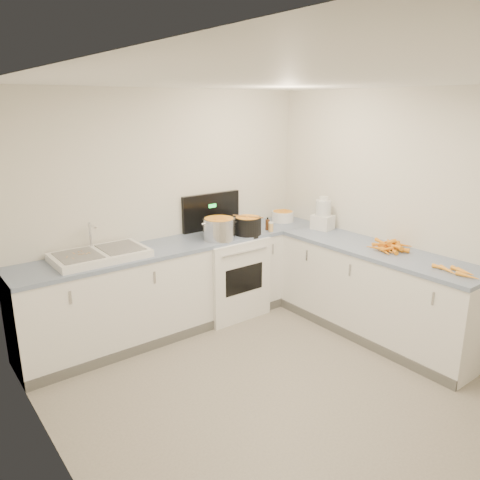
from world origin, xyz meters
TOP-DOWN VIEW (x-y plane):
  - floor at (0.00, 0.00)m, footprint 3.50×4.00m
  - ceiling at (0.00, 0.00)m, footprint 3.50×4.00m
  - wall_back at (0.00, 2.00)m, footprint 3.50×0.00m
  - wall_left at (-1.75, 0.00)m, footprint 0.00×4.00m
  - wall_right at (1.75, 0.00)m, footprint 0.00×4.00m
  - counter_back at (0.00, 1.70)m, footprint 3.50×0.62m
  - counter_right at (1.45, 0.30)m, footprint 0.62×2.20m
  - stove at (0.55, 1.69)m, footprint 0.76×0.65m
  - sink at (-0.90, 1.70)m, footprint 0.86×0.52m
  - steel_pot at (0.37, 1.56)m, footprint 0.46×0.46m
  - black_pot at (0.74, 1.54)m, footprint 0.31×0.31m
  - wooden_spoon at (0.74, 1.54)m, footprint 0.20×0.31m
  - mixing_bowl at (1.46, 1.75)m, footprint 0.30×0.30m
  - extract_bottle at (1.04, 1.55)m, footprint 0.05×0.05m
  - spice_jar at (1.02, 1.46)m, footprint 0.06×0.06m
  - food_processor at (1.57, 1.18)m, footprint 0.23×0.26m
  - carrot_pile at (1.52, 0.21)m, footprint 0.44×0.40m
  - peeled_carrots at (1.38, -0.55)m, footprint 0.17×0.43m
  - peelings at (-1.11, 1.71)m, footprint 0.23×0.19m

SIDE VIEW (x-z plane):
  - floor at x=0.00m, z-range 0.00..0.00m
  - counter_back at x=0.00m, z-range 0.00..0.94m
  - counter_right at x=1.45m, z-range 0.00..0.94m
  - stove at x=0.55m, z-range -0.21..1.15m
  - peeled_carrots at x=1.38m, z-range 0.94..0.98m
  - carrot_pile at x=1.52m, z-range 0.93..1.02m
  - sink at x=-0.90m, z-range 0.82..1.13m
  - spice_jar at x=1.02m, z-range 0.94..1.04m
  - extract_bottle at x=1.04m, z-range 0.94..1.06m
  - mixing_bowl at x=1.46m, z-range 0.94..1.07m
  - peelings at x=-1.11m, z-range 1.01..1.02m
  - black_pot at x=0.74m, z-range 0.92..1.13m
  - steel_pot at x=0.37m, z-range 0.92..1.17m
  - food_processor at x=1.57m, z-range 0.91..1.30m
  - wooden_spoon at x=0.74m, z-range 1.14..1.15m
  - wall_back at x=0.00m, z-range 0.00..2.50m
  - wall_left at x=-1.75m, z-range 0.00..2.50m
  - wall_right at x=1.75m, z-range 0.00..2.50m
  - ceiling at x=0.00m, z-range 2.50..2.50m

